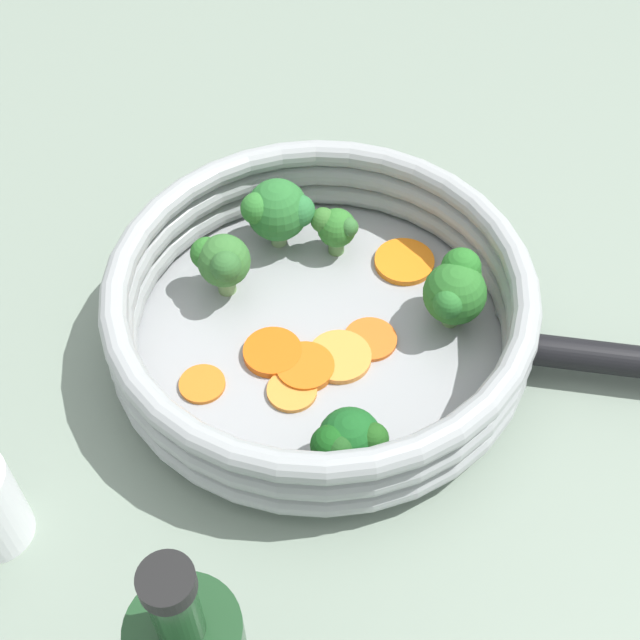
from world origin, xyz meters
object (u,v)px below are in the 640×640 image
Objects in this scene: broccoli_floret_0 at (348,442)px; carrot_slice_3 at (273,352)px; carrot_slice_0 at (292,391)px; broccoli_floret_2 at (278,210)px; broccoli_floret_1 at (456,288)px; carrot_slice_5 at (305,367)px; carrot_slice_4 at (340,357)px; broccoli_floret_4 at (335,227)px; carrot_slice_2 at (370,339)px; carrot_slice_6 at (202,384)px; skillet at (320,338)px; carrot_slice_1 at (401,259)px; broccoli_floret_3 at (222,262)px.

carrot_slice_3 is at bearing -16.92° from broccoli_floret_0.
broccoli_floret_0 reaches higher than carrot_slice_3.
carrot_slice_0 is 0.59× the size of broccoli_floret_2.
broccoli_floret_1 is at bearing -107.09° from carrot_slice_0.
broccoli_floret_0 is at bearing 153.33° from carrot_slice_5.
carrot_slice_5 is (0.01, 0.02, 0.00)m from carrot_slice_4.
carrot_slice_5 is at bearing 122.74° from broccoli_floret_4.
broccoli_floret_0 is at bearing 123.17° from carrot_slice_2.
carrot_slice_5 is 0.99× the size of broccoli_floret_4.
broccoli_floret_4 reaches higher than carrot_slice_4.
carrot_slice_6 is (0.05, 0.04, -0.00)m from carrot_slice_0.
broccoli_floret_2 is (0.08, -0.04, 0.04)m from skillet.
carrot_slice_4 is at bearing 164.69° from skillet.
broccoli_floret_4 is at bearing -44.68° from broccoli_floret_0.
broccoli_floret_0 is (-0.06, 0.06, 0.03)m from carrot_slice_4.
carrot_slice_5 is 0.13m from broccoli_floret_2.
carrot_slice_0 is 0.07m from broccoli_floret_0.
carrot_slice_1 is 0.18m from broccoli_floret_0.
carrot_slice_0 and carrot_slice_2 have the same top height.
carrot_slice_4 is (-0.03, 0.10, -0.00)m from carrot_slice_1.
carrot_slice_3 is (0.03, -0.01, 0.00)m from carrot_slice_0.
broccoli_floret_3 is at bearing 95.62° from broccoli_floret_2.
broccoli_floret_1 is (-0.03, -0.05, 0.03)m from carrot_slice_2.
broccoli_floret_1 reaches higher than carrot_slice_4.
broccoli_floret_2 is (0.17, -0.11, 0.01)m from broccoli_floret_0.
carrot_slice_0 is at bearing 163.08° from broccoli_floret_3.
carrot_slice_0 is at bearing -141.59° from carrot_slice_6.
carrot_slice_0 is 0.11m from broccoli_floret_3.
carrot_slice_2 is at bearing -118.03° from carrot_slice_6.
carrot_slice_5 is (-0.01, 0.03, 0.01)m from skillet.
broccoli_floret_4 is (0.05, -0.07, 0.03)m from skillet.
skillet is at bearing -15.31° from carrot_slice_4.
carrot_slice_6 is (0.04, 0.06, -0.00)m from carrot_slice_5.
broccoli_floret_2 is (0.08, 0.05, 0.03)m from carrot_slice_1.
carrot_slice_1 is 0.07m from broccoli_floret_1.
carrot_slice_5 is at bearing 64.66° from carrot_slice_4.
carrot_slice_6 is 0.12m from broccoli_floret_0.
broccoli_floret_4 reaches higher than carrot_slice_1.
carrot_slice_5 is (0.02, 0.05, 0.00)m from carrot_slice_2.
carrot_slice_4 is 0.12m from broccoli_floret_2.
carrot_slice_5 reaches higher than carrot_slice_6.
carrot_slice_2 is at bearing -56.83° from broccoli_floret_0.
carrot_slice_6 is 0.54× the size of broccoli_floret_2.
carrot_slice_2 is 0.05m from carrot_slice_5.
carrot_slice_4 reaches higher than carrot_slice_2.
skillet is 0.04m from carrot_slice_2.
broccoli_floret_2 is (0.14, 0.03, 0.00)m from broccoli_floret_1.
broccoli_floret_1 reaches higher than carrot_slice_3.
carrot_slice_5 is 0.73× the size of broccoli_floret_1.
carrot_slice_4 and carrot_slice_5 have the same top height.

